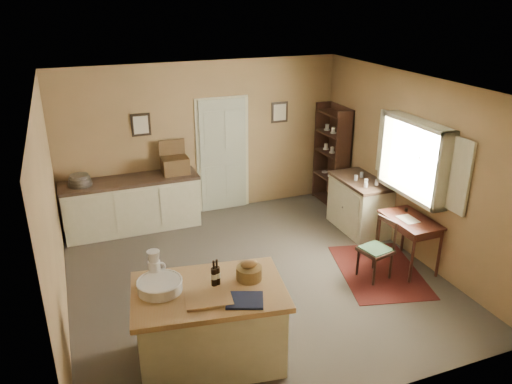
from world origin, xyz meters
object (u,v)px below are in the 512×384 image
work_island (209,323)px  writing_desk (410,225)px  desk_chair (376,250)px  shelving_unit (334,156)px  right_cabinet (359,204)px  sideboard (132,202)px

work_island → writing_desk: (3.25, 0.90, 0.19)m
desk_chair → shelving_unit: (0.77, 2.60, 0.50)m
work_island → shelving_unit: shelving_unit is taller
right_cabinet → shelving_unit: (0.15, 1.19, 0.47)m
writing_desk → right_cabinet: size_ratio=0.78×
work_island → writing_desk: 3.38m
writing_desk → shelving_unit: (0.15, 2.50, 0.26)m
sideboard → right_cabinet: size_ratio=1.98×
right_cabinet → shelving_unit: bearing=82.8°
sideboard → desk_chair: size_ratio=2.63×
work_island → sideboard: size_ratio=0.77×
shelving_unit → work_island: bearing=-135.0°
writing_desk → desk_chair: bearing=-171.4°
desk_chair → right_cabinet: 1.54m
sideboard → shelving_unit: size_ratio=1.20×
sideboard → writing_desk: sideboard is taller
writing_desk → work_island: bearing=-164.6°
writing_desk → shelving_unit: 2.52m
sideboard → desk_chair: 4.05m
right_cabinet → shelving_unit: size_ratio=0.61×
work_island → desk_chair: work_island is taller
work_island → sideboard: work_island is taller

